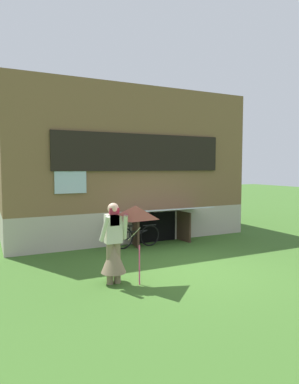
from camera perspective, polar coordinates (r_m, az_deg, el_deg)
ground_plane at (r=8.29m, az=7.60°, el=-12.66°), size 60.00×60.00×0.00m
log_house at (r=12.68m, az=-5.68°, el=4.52°), size 8.06×5.70×4.95m
person at (r=7.07m, az=-6.09°, el=-9.68°), size 0.61×0.53×1.68m
kite at (r=6.54m, az=-2.35°, el=-5.72°), size 1.01×1.08×1.51m
bicycle_black at (r=10.17m, az=-2.22°, el=-7.48°), size 1.53×0.08×0.70m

